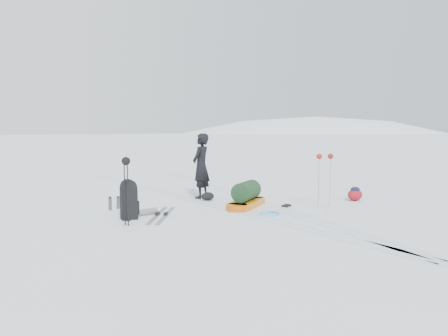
{
  "coord_description": "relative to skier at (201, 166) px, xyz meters",
  "views": [
    {
      "loc": [
        -5.35,
        -8.31,
        1.9
      ],
      "look_at": [
        -0.06,
        0.12,
        0.95
      ],
      "focal_mm": 35.0,
      "sensor_mm": 36.0,
      "label": 1
    }
  ],
  "objects": [
    {
      "name": "thermos_pair",
      "position": [
        -2.46,
        -0.31,
        -0.72
      ],
      "size": [
        0.32,
        0.19,
        0.31
      ],
      "rotation": [
        0.0,
        0.0,
        -0.4
      ],
      "color": "#54555B",
      "rests_on": "ground"
    },
    {
      "name": "small_daypack",
      "position": [
        3.15,
        -2.44,
        -0.69
      ],
      "size": [
        0.52,
        0.47,
        0.36
      ],
      "rotation": [
        0.0,
        0.0,
        -0.48
      ],
      "color": "maroon",
      "rests_on": "ground"
    },
    {
      "name": "rope_coil",
      "position": [
        0.21,
        -2.66,
        -0.83
      ],
      "size": [
        0.57,
        0.57,
        0.05
      ],
      "rotation": [
        0.0,
        0.0,
        0.35
      ],
      "color": "#62B8EF",
      "rests_on": "ground"
    },
    {
      "name": "expedition_rucksack",
      "position": [
        -2.48,
        -1.49,
        -0.48
      ],
      "size": [
        0.89,
        0.45,
        0.83
      ],
      "rotation": [
        0.0,
        0.0,
        -0.15
      ],
      "color": "black",
      "rests_on": "ground"
    },
    {
      "name": "stuff_sack",
      "position": [
        -0.02,
        -0.39,
        -0.75
      ],
      "size": [
        0.39,
        0.32,
        0.22
      ],
      "rotation": [
        0.0,
        0.0,
        0.2
      ],
      "color": "black",
      "rests_on": "ground"
    },
    {
      "name": "skier",
      "position": [
        0.0,
        0.0,
        0.0
      ],
      "size": [
        0.75,
        0.7,
        1.72
      ],
      "primitive_type": "imported",
      "rotation": [
        0.0,
        0.0,
        3.75
      ],
      "color": "black",
      "rests_on": "ground"
    },
    {
      "name": "touring_skis_white",
      "position": [
        1.08,
        -2.2,
        -0.85
      ],
      "size": [
        0.91,
        1.55,
        0.06
      ],
      "rotation": [
        0.0,
        0.0,
        -1.12
      ],
      "color": "silver",
      "rests_on": "ground"
    },
    {
      "name": "ski_poles_silver",
      "position": [
        1.74,
        -2.75,
        0.21
      ],
      "size": [
        0.39,
        0.23,
        1.28
      ],
      "rotation": [
        0.0,
        0.0,
        -0.21
      ],
      "color": "#ABAEB2",
      "rests_on": "ground"
    },
    {
      "name": "ski_poles_black",
      "position": [
        -2.77,
        -2.03,
        0.22
      ],
      "size": [
        0.16,
        0.17,
        1.33
      ],
      "rotation": [
        0.0,
        0.0,
        -0.14
      ],
      "color": "black",
      "rests_on": "ground"
    },
    {
      "name": "pulk_sled",
      "position": [
        0.29,
        -1.66,
        -0.63
      ],
      "size": [
        1.57,
        1.26,
        0.61
      ],
      "rotation": [
        0.0,
        0.0,
        0.59
      ],
      "color": "orange",
      "rests_on": "ground"
    },
    {
      "name": "ski_tracks",
      "position": [
        0.39,
        -0.83,
        -0.86
      ],
      "size": [
        3.38,
        17.97,
        0.01
      ],
      "color": "silver",
      "rests_on": "ground"
    },
    {
      "name": "ground",
      "position": [
        -0.23,
        -1.71,
        -0.86
      ],
      "size": [
        200.0,
        200.0,
        0.0
      ],
      "primitive_type": "plane",
      "color": "white",
      "rests_on": "ground"
    },
    {
      "name": "touring_skis_grey",
      "position": [
        -1.82,
        -1.52,
        -0.85
      ],
      "size": [
        1.28,
        1.65,
        0.07
      ],
      "rotation": [
        0.0,
        0.0,
        0.96
      ],
      "color": "gray",
      "rests_on": "ground"
    }
  ]
}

